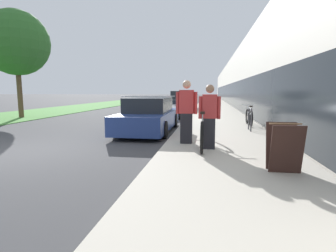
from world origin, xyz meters
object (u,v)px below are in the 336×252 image
tandem_bicycle (203,131)px  person_bystander (186,112)px  sandwich_board_sign (284,147)px  parked_sedan_far (181,101)px  street_tree_near (16,43)px  person_rider (209,117)px  cruiser_bike_nearest (249,117)px  parked_sedan_curbside (149,116)px  vintage_roadster_curbside (167,110)px  bike_rack_hoop (250,117)px

tandem_bicycle → person_bystander: size_ratio=1.50×
sandwich_board_sign → parked_sedan_far: (-3.68, 17.08, 0.14)m
street_tree_near → person_bystander: bearing=-32.8°
tandem_bicycle → sandwich_board_sign: (1.52, -2.06, 0.04)m
person_rider → person_bystander: size_ratio=0.92×
cruiser_bike_nearest → parked_sedan_curbside: bearing=-158.5°
cruiser_bike_nearest → vintage_roadster_curbside: size_ratio=0.41×
person_bystander → bike_rack_hoop: bearing=52.0°
cruiser_bike_nearest → sandwich_board_sign: bearing=-93.0°
parked_sedan_far → person_bystander: bearing=-83.4°
street_tree_near → cruiser_bike_nearest: bearing=-11.0°
parked_sedan_curbside → parked_sedan_far: bearing=90.1°
tandem_bicycle → parked_sedan_curbside: parked_sedan_curbside is taller
person_bystander → sandwich_board_sign: size_ratio=1.96×
person_bystander → parked_sedan_far: person_bystander is taller
parked_sedan_far → street_tree_near: (-8.68, -8.06, 3.60)m
bike_rack_hoop → vintage_roadster_curbside: vintage_roadster_curbside is taller
sandwich_board_sign → vintage_roadster_curbside: size_ratio=0.21×
street_tree_near → sandwich_board_sign: bearing=-36.1°
person_bystander → parked_sedan_curbside: bearing=122.4°
bike_rack_hoop → sandwich_board_sign: (-0.16, -5.09, -0.06)m
person_rider → bike_rack_hoop: bearing=65.7°
street_tree_near → person_rider: bearing=-33.5°
cruiser_bike_nearest → parked_sedan_curbside: size_ratio=0.38×
cruiser_bike_nearest → sandwich_board_sign: size_ratio=1.98×
bike_rack_hoop → vintage_roadster_curbside: size_ratio=0.19×
cruiser_bike_nearest → street_tree_near: (-12.70, 2.47, 3.82)m
person_bystander → tandem_bicycle: bearing=-31.3°
sandwich_board_sign → person_bystander: bearing=130.3°
tandem_bicycle → bike_rack_hoop: bearing=61.0°
vintage_roadster_curbside → cruiser_bike_nearest: bearing=-44.8°
person_rider → person_bystander: bearing=136.1°
bike_rack_hoop → cruiser_bike_nearest: 1.48m
person_bystander → street_tree_near: (-10.37, 6.68, 3.31)m
cruiser_bike_nearest → sandwich_board_sign: 6.56m
sandwich_board_sign → vintage_roadster_curbside: (-3.84, 10.71, -0.13)m
tandem_bicycle → bike_rack_hoop: tandem_bicycle is taller
bike_rack_hoop → parked_sedan_curbside: size_ratio=0.18×
tandem_bicycle → street_tree_near: bearing=147.3°
bike_rack_hoop → parked_sedan_far: size_ratio=0.18×
person_bystander → vintage_roadster_curbside: person_bystander is taller
bike_rack_hoop → parked_sedan_far: (-3.84, 11.99, 0.08)m
bike_rack_hoop → parked_sedan_curbside: 3.82m
tandem_bicycle → person_bystander: person_bystander is taller
bike_rack_hoop → parked_sedan_curbside: bearing=-178.3°
person_bystander → sandwich_board_sign: bearing=-49.7°
cruiser_bike_nearest → parked_sedan_curbside: 4.30m
person_rider → parked_sedan_far: bearing=98.6°
tandem_bicycle → cruiser_bike_nearest: bearing=67.5°
person_bystander → vintage_roadster_curbside: 8.59m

